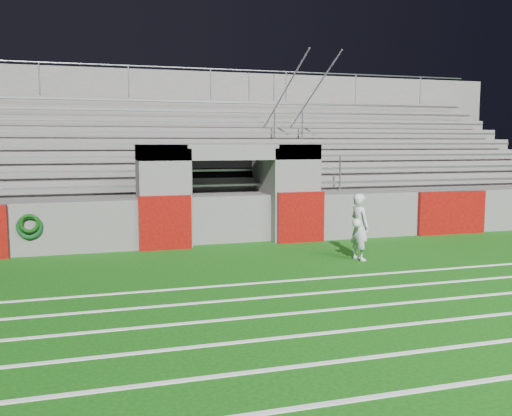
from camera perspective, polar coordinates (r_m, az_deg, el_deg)
name	(u,v)px	position (r m, az deg, el deg)	size (l,w,h in m)	color
ground	(272,270)	(11.97, 1.64, -6.21)	(90.00, 90.00, 0.00)	#104A0C
field_markings	(400,354)	(7.60, 14.25, -13.94)	(28.00, 8.09, 0.01)	white
stadium_structure	(197,177)	(19.43, -5.95, 3.10)	(26.00, 8.48, 5.42)	#585653
goalkeeper_with_ball	(360,227)	(13.05, 10.31, -1.85)	(0.56, 0.72, 1.51)	silver
hose_coil	(29,226)	(14.16, -21.71, -1.67)	(0.59, 0.15, 0.61)	#0B3B15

